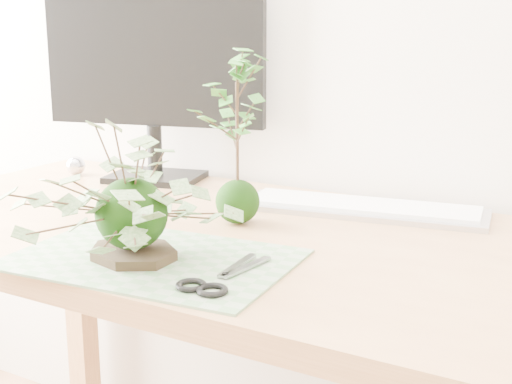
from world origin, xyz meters
TOP-DOWN VIEW (x-y plane):
  - desk at (-0.03, 1.23)m, footprint 1.60×0.70m
  - cutting_mat at (-0.12, 1.02)m, footprint 0.46×0.33m
  - stone_dish at (-0.15, 1.01)m, footprint 0.19×0.19m
  - ivy_kokedama at (-0.15, 1.01)m, footprint 0.34×0.34m
  - maple_kokedama at (-0.11, 1.27)m, footprint 0.21×0.21m
  - keyboard at (0.06, 1.46)m, footprint 0.49×0.22m
  - monitor at (-0.47, 1.49)m, footprint 0.52×0.20m
  - foil_ball at (-0.67, 1.43)m, footprint 0.05×0.05m
  - scissors at (0.03, 0.97)m, footprint 0.08×0.18m

SIDE VIEW (x-z plane):
  - desk at x=-0.03m, z-range 0.28..1.02m
  - cutting_mat at x=-0.12m, z-range 0.74..0.74m
  - scissors at x=0.03m, z-range 0.74..0.75m
  - keyboard at x=0.06m, z-range 0.74..0.76m
  - stone_dish at x=-0.15m, z-range 0.74..0.76m
  - foil_ball at x=-0.67m, z-range 0.74..0.79m
  - ivy_kokedama at x=-0.15m, z-range 0.76..0.98m
  - maple_kokedama at x=-0.11m, z-range 0.81..1.15m
  - monitor at x=-0.47m, z-range 0.78..1.24m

